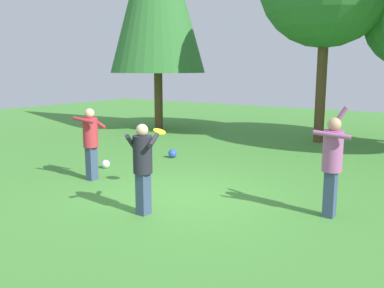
{
  "coord_description": "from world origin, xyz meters",
  "views": [
    {
      "loc": [
        4.84,
        -6.59,
        2.58
      ],
      "look_at": [
        0.1,
        0.4,
        1.05
      ],
      "focal_mm": 39.4,
      "sensor_mm": 36.0,
      "label": 1
    }
  ],
  "objects_px": {
    "ball_blue": "(172,153)",
    "frisbee": "(159,131)",
    "person_bystander": "(143,162)",
    "person_catcher": "(91,138)",
    "person_thrower": "(332,158)",
    "ball_white": "(106,164)"
  },
  "relations": [
    {
      "from": "ball_blue",
      "to": "frisbee",
      "type": "bearing_deg",
      "value": -57.79
    },
    {
      "from": "person_bystander",
      "to": "ball_blue",
      "type": "xyz_separation_m",
      "value": [
        -2.45,
        4.14,
        -0.84
      ]
    },
    {
      "from": "frisbee",
      "to": "person_bystander",
      "type": "bearing_deg",
      "value": -62.99
    },
    {
      "from": "person_catcher",
      "to": "person_bystander",
      "type": "relative_size",
      "value": 1.03
    },
    {
      "from": "person_thrower",
      "to": "frisbee",
      "type": "height_order",
      "value": "person_thrower"
    },
    {
      "from": "person_catcher",
      "to": "ball_white",
      "type": "bearing_deg",
      "value": 113.64
    },
    {
      "from": "person_catcher",
      "to": "frisbee",
      "type": "relative_size",
      "value": 6.14
    },
    {
      "from": "person_thrower",
      "to": "ball_blue",
      "type": "distance_m",
      "value": 5.83
    },
    {
      "from": "ball_white",
      "to": "person_catcher",
      "type": "bearing_deg",
      "value": -59.86
    },
    {
      "from": "person_thrower",
      "to": "ball_white",
      "type": "relative_size",
      "value": 8.79
    },
    {
      "from": "person_thrower",
      "to": "frisbee",
      "type": "bearing_deg",
      "value": 0.0
    },
    {
      "from": "person_thrower",
      "to": "ball_blue",
      "type": "bearing_deg",
      "value": -31.38
    },
    {
      "from": "ball_white",
      "to": "frisbee",
      "type": "bearing_deg",
      "value": -18.03
    },
    {
      "from": "person_catcher",
      "to": "ball_blue",
      "type": "relative_size",
      "value": 6.71
    },
    {
      "from": "person_catcher",
      "to": "frisbee",
      "type": "distance_m",
      "value": 1.89
    },
    {
      "from": "person_thrower",
      "to": "ball_blue",
      "type": "height_order",
      "value": "person_thrower"
    },
    {
      "from": "person_bystander",
      "to": "ball_white",
      "type": "height_order",
      "value": "person_bystander"
    },
    {
      "from": "person_bystander",
      "to": "ball_blue",
      "type": "relative_size",
      "value": 6.52
    },
    {
      "from": "person_catcher",
      "to": "frisbee",
      "type": "xyz_separation_m",
      "value": [
        1.85,
        0.21,
        0.28
      ]
    },
    {
      "from": "ball_blue",
      "to": "person_bystander",
      "type": "bearing_deg",
      "value": -59.4
    },
    {
      "from": "person_catcher",
      "to": "person_bystander",
      "type": "xyz_separation_m",
      "value": [
        2.53,
        -1.12,
        -0.03
      ]
    },
    {
      "from": "frisbee",
      "to": "person_catcher",
      "type": "bearing_deg",
      "value": -173.5
    }
  ]
}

